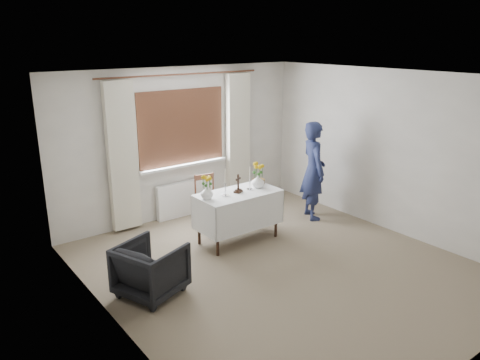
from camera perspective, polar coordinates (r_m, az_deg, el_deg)
name	(u,v)px	position (r m, az deg, el deg)	size (l,w,h in m)	color
ground	(280,267)	(6.39, 4.90, -10.51)	(5.00, 5.00, 0.00)	gray
altar_table	(238,217)	(6.99, -0.22, -4.50)	(1.24, 0.64, 0.76)	white
wooden_chair	(208,200)	(7.64, -3.88, -2.43)	(0.37, 0.37, 0.81)	brown
armchair	(151,269)	(5.72, -10.82, -10.63)	(0.69, 0.71, 0.64)	black
person	(313,171)	(7.85, 8.92, 1.14)	(0.60, 0.40, 1.65)	navy
radiator	(186,198)	(8.07, -6.58, -2.21)	(1.10, 0.10, 0.60)	white
wooden_cross	(238,183)	(6.82, -0.22, -0.42)	(0.13, 0.09, 0.27)	black
candlestick_left	(225,183)	(6.66, -1.81, -0.31)	(0.11, 0.11, 0.40)	white
candlestick_right	(250,179)	(6.93, 1.22, 0.18)	(0.10, 0.10, 0.35)	white
flower_vase_left	(207,193)	(6.58, -4.06, -1.55)	(0.18, 0.18, 0.19)	white
flower_vase_right	(258,181)	(7.06, 2.19, -0.15)	(0.19, 0.19, 0.20)	white
wicker_basket	(258,181)	(7.26, 2.27, -0.16)	(0.19, 0.19, 0.07)	brown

